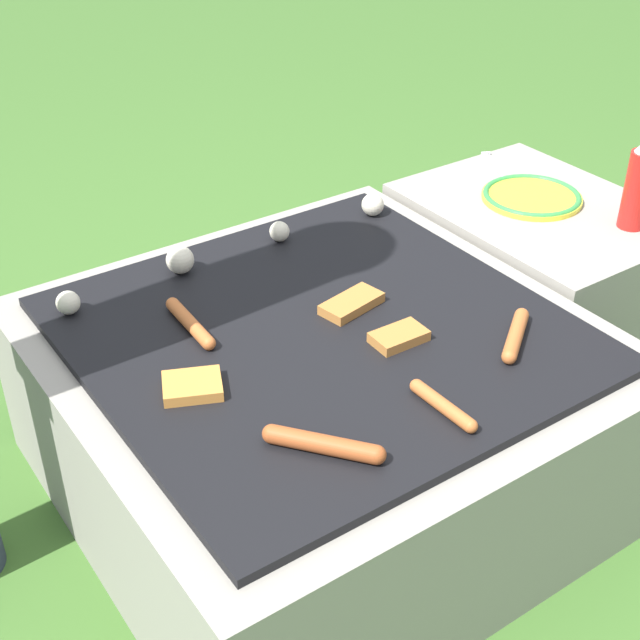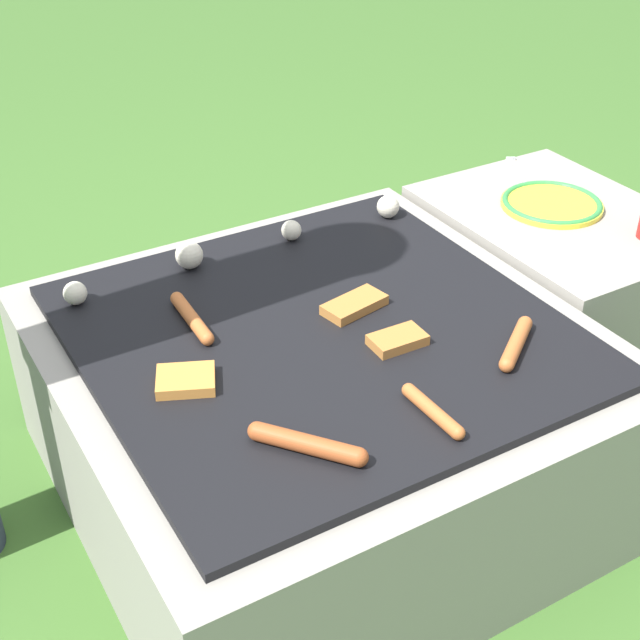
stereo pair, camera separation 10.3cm
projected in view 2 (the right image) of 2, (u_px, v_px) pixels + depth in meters
name	position (u px, v px, depth m)	size (l,w,h in m)	color
ground_plane	(320.00, 482.00, 1.90)	(14.00, 14.00, 0.00)	#3D6628
grill	(320.00, 411.00, 1.79)	(0.98, 0.98, 0.39)	gray
side_ledge	(551.00, 285.00, 2.20)	(0.48, 0.63, 0.39)	gray
sausage_front_center	(516.00, 343.00, 1.62)	(0.14, 0.11, 0.03)	#B7602D
sausage_back_left	(307.00, 444.00, 1.38)	(0.14, 0.16, 0.03)	#A34C23
sausage_front_left	(192.00, 318.00, 1.69)	(0.03, 0.19, 0.03)	#B7602D
sausage_mid_left	(433.00, 411.00, 1.46)	(0.03, 0.15, 0.02)	#B7602D
bread_slice_center	(354.00, 305.00, 1.73)	(0.14, 0.09, 0.02)	#B27033
bread_slice_right	(186.00, 380.00, 1.53)	(0.12, 0.12, 0.02)	#D18438
bread_slice_left	(398.00, 340.00, 1.63)	(0.10, 0.06, 0.02)	#B27033
mushroom_row	(244.00, 243.00, 1.91)	(0.79, 0.07, 0.06)	beige
plate_colorful	(552.00, 204.00, 2.12)	(0.24, 0.24, 0.02)	yellow
fork_utensil	(518.00, 171.00, 2.29)	(0.10, 0.18, 0.01)	silver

